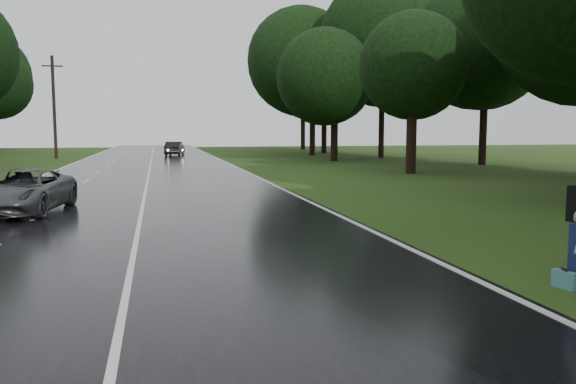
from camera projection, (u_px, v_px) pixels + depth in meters
name	position (u px, v px, depth m)	size (l,w,h in m)	color
ground	(130.00, 274.00, 10.27)	(160.00, 160.00, 0.00)	#284314
road	(148.00, 180.00, 29.64)	(12.00, 140.00, 0.04)	black
lane_center	(148.00, 179.00, 29.64)	(0.12, 140.00, 0.01)	silver
grey_car	(22.00, 191.00, 17.67)	(2.23, 4.83, 1.34)	#424446
far_car	(175.00, 149.00, 57.62)	(1.49, 4.26, 1.40)	black
suitcase	(564.00, 280.00, 9.33)	(0.12, 0.41, 0.29)	teal
utility_pole_far	(56.00, 159.00, 51.92)	(1.80, 0.28, 9.27)	black
tree_right_d	(410.00, 173.00, 34.18)	(7.65, 7.65, 11.95)	black
tree_right_e	(334.00, 161.00, 48.17)	(7.60, 7.60, 11.87)	black
tree_right_f	(312.00, 155.00, 58.87)	(10.50, 10.50, 16.40)	black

